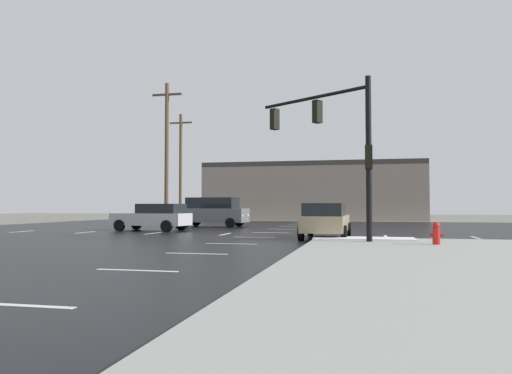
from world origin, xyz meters
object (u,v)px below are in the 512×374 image
(sedan_tan, at_px, (326,220))
(utility_pole_far, at_px, (167,152))
(suv_grey, at_px, (213,211))
(utility_pole_distant, at_px, (181,165))
(sedan_silver, at_px, (154,217))
(traffic_signal_mast, at_px, (336,135))
(fire_hydrant, at_px, (436,233))

(sedan_tan, xyz_separation_m, utility_pole_far, (-12.03, 10.38, 4.47))
(suv_grey, distance_m, utility_pole_distant, 13.11)
(utility_pole_distant, bearing_deg, sedan_silver, -73.70)
(suv_grey, distance_m, utility_pole_far, 5.42)
(sedan_tan, xyz_separation_m, utility_pole_distant, (-15.19, 21.11, 4.40))
(utility_pole_distant, bearing_deg, utility_pole_far, -73.61)
(sedan_silver, bearing_deg, traffic_signal_mast, 154.28)
(sedan_silver, bearing_deg, fire_hydrant, 155.59)
(traffic_signal_mast, bearing_deg, sedan_silver, 2.12)
(sedan_silver, relative_size, utility_pole_distant, 0.46)
(sedan_silver, height_order, utility_pole_distant, utility_pole_distant)
(sedan_silver, height_order, sedan_tan, same)
(suv_grey, bearing_deg, sedan_silver, -102.83)
(utility_pole_far, bearing_deg, fire_hydrant, -41.49)
(sedan_tan, distance_m, utility_pole_distant, 26.38)
(sedan_silver, bearing_deg, suv_grey, -100.01)
(fire_hydrant, relative_size, utility_pole_far, 0.08)
(utility_pole_far, bearing_deg, sedan_silver, -73.89)
(fire_hydrant, xyz_separation_m, utility_pole_far, (-16.20, 14.32, 4.79))
(utility_pole_distant, bearing_deg, traffic_signal_mast, -55.85)
(traffic_signal_mast, xyz_separation_m, utility_pole_far, (-12.66, 12.58, 0.98))
(traffic_signal_mast, relative_size, sedan_silver, 1.35)
(traffic_signal_mast, relative_size, fire_hydrant, 7.95)
(sedan_silver, relative_size, suv_grey, 0.95)
(suv_grey, bearing_deg, utility_pole_far, -174.19)
(fire_hydrant, xyz_separation_m, sedan_tan, (-4.16, 3.94, 0.32))
(sedan_tan, bearing_deg, traffic_signal_mast, -162.77)
(traffic_signal_mast, xyz_separation_m, sedan_tan, (-0.62, 2.20, -3.49))
(traffic_signal_mast, bearing_deg, fire_hydrant, -172.31)
(sedan_silver, bearing_deg, utility_pole_distant, -67.67)
(sedan_silver, distance_m, utility_pole_far, 7.50)
(suv_grey, bearing_deg, traffic_signal_mast, -50.71)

